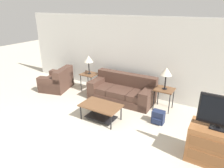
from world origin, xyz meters
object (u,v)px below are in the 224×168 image
at_px(side_table_left, 89,76).
at_px(table_lamp_right, 166,72).
at_px(armchair, 57,81).
at_px(tv_console, 214,145).
at_px(television, 221,112).
at_px(table_lamp_left, 89,59).
at_px(side_table_right, 164,91).
at_px(couch, 122,91).
at_px(coffee_table, 101,109).
at_px(backpack, 158,117).

relative_size(side_table_left, table_lamp_right, 1.01).
relative_size(armchair, table_lamp_right, 1.96).
distance_m(side_table_left, tv_console, 4.47).
bearing_deg(television, table_lamp_right, 132.50).
bearing_deg(table_lamp_left, side_table_right, -0.00).
bearing_deg(couch, tv_console, -29.00).
bearing_deg(armchair, side_table_left, 22.39).
xyz_separation_m(armchair, coffee_table, (2.55, -0.97, 0.04)).
distance_m(couch, television, 3.33).
relative_size(armchair, television, 1.61).
distance_m(coffee_table, side_table_left, 2.04).
relative_size(coffee_table, table_lamp_left, 1.66).
xyz_separation_m(armchair, side_table_right, (3.82, 0.46, 0.29)).
height_order(armchair, side_table_left, armchair).
relative_size(side_table_left, side_table_right, 1.00).
xyz_separation_m(table_lamp_right, tv_console, (1.48, -1.61, -0.78)).
bearing_deg(side_table_right, backpack, -81.53).
bearing_deg(coffee_table, backpack, 24.29).
bearing_deg(side_table_right, table_lamp_left, 180.00).
xyz_separation_m(table_lamp_right, backpack, (0.12, -0.81, -1.00)).
bearing_deg(side_table_left, coffee_table, -44.93).
xyz_separation_m(side_table_left, backpack, (2.81, -0.81, -0.41)).
bearing_deg(armchair, table_lamp_left, 22.39).
bearing_deg(table_lamp_left, armchair, -157.61).
bearing_deg(backpack, television, -30.68).
bearing_deg(tv_console, coffee_table, 176.19).
bearing_deg(backpack, armchair, 175.01).
height_order(side_table_right, table_lamp_left, table_lamp_left).
bearing_deg(television, tv_console, -90.00).
xyz_separation_m(table_lamp_left, television, (4.17, -1.61, -0.05)).
relative_size(side_table_left, tv_console, 0.68).
distance_m(couch, coffee_table, 1.39).
distance_m(couch, side_table_left, 1.38).
distance_m(couch, table_lamp_right, 1.61).
bearing_deg(table_lamp_right, tv_console, -47.51).
height_order(couch, table_lamp_right, table_lamp_right).
height_order(table_lamp_right, television, television).
xyz_separation_m(table_lamp_left, tv_console, (4.17, -1.61, -0.78)).
height_order(table_lamp_left, television, television).
distance_m(side_table_left, backpack, 2.95).
distance_m(coffee_table, table_lamp_left, 2.19).
xyz_separation_m(armchair, television, (5.29, -1.15, 0.82)).
xyz_separation_m(couch, television, (2.82, -1.56, 0.82)).
distance_m(side_table_right, tv_console, 2.19).
xyz_separation_m(couch, side_table_right, (1.35, 0.05, 0.28)).
xyz_separation_m(coffee_table, backpack, (1.38, 0.62, -0.16)).
relative_size(table_lamp_right, television, 0.82).
bearing_deg(couch, coffee_table, -86.39).
height_order(table_lamp_right, backpack, table_lamp_right).
relative_size(coffee_table, table_lamp_right, 1.66).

